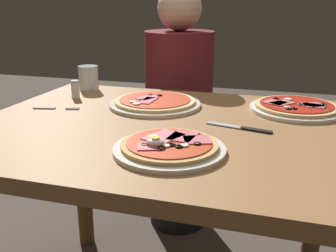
{
  "coord_description": "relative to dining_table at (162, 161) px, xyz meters",
  "views": [
    {
      "loc": [
        0.33,
        -1.04,
        1.11
      ],
      "look_at": [
        0.05,
        -0.1,
        0.79
      ],
      "focal_mm": 41.31,
      "sensor_mm": 36.0,
      "label": 1
    }
  ],
  "objects": [
    {
      "name": "pizza_across_right",
      "position": [
        0.39,
        0.26,
        0.13
      ],
      "size": [
        0.3,
        0.3,
        0.03
      ],
      "color": "white",
      "rests_on": "dining_table"
    },
    {
      "name": "fork",
      "position": [
        -0.4,
        0.05,
        0.12
      ],
      "size": [
        0.16,
        0.05,
        0.0
      ],
      "color": "silver",
      "rests_on": "dining_table"
    },
    {
      "name": "salt_shaker",
      "position": [
        -0.4,
        0.21,
        0.15
      ],
      "size": [
        0.03,
        0.03,
        0.07
      ],
      "color": "white",
      "rests_on": "dining_table"
    },
    {
      "name": "pizza_across_left",
      "position": [
        -0.08,
        0.19,
        0.13
      ],
      "size": [
        0.32,
        0.32,
        0.03
      ],
      "color": "silver",
      "rests_on": "dining_table"
    },
    {
      "name": "diner_person",
      "position": [
        -0.13,
        0.69,
        -0.08
      ],
      "size": [
        0.32,
        0.32,
        1.18
      ],
      "rotation": [
        0.0,
        0.0,
        3.14
      ],
      "color": "black",
      "rests_on": "ground"
    },
    {
      "name": "pizza_foreground",
      "position": [
        0.09,
        -0.21,
        0.13
      ],
      "size": [
        0.28,
        0.28,
        0.05
      ],
      "color": "silver",
      "rests_on": "dining_table"
    },
    {
      "name": "knife",
      "position": [
        0.24,
        0.02,
        0.12
      ],
      "size": [
        0.19,
        0.06,
        0.01
      ],
      "color": "silver",
      "rests_on": "dining_table"
    },
    {
      "name": "water_glass_near",
      "position": [
        -0.42,
        0.36,
        0.16
      ],
      "size": [
        0.08,
        0.08,
        0.1
      ],
      "color": "silver",
      "rests_on": "dining_table"
    },
    {
      "name": "dining_table",
      "position": [
        0.0,
        0.0,
        0.0
      ],
      "size": [
        1.12,
        0.89,
        0.76
      ],
      "color": "olive",
      "rests_on": "ground"
    }
  ]
}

